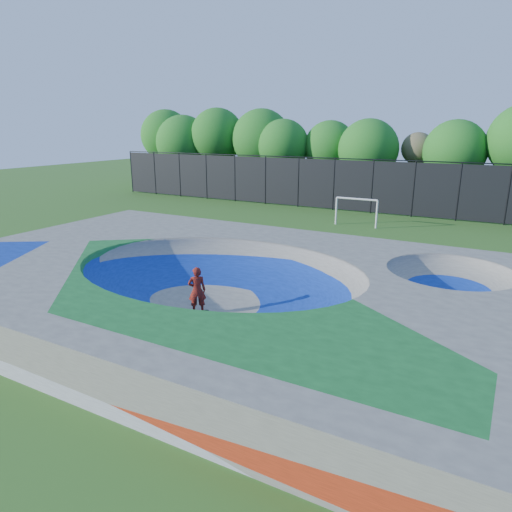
% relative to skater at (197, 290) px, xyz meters
% --- Properties ---
extents(ground, '(120.00, 120.00, 0.00)m').
position_rel_skater_xyz_m(ground, '(0.16, 1.07, -0.85)').
color(ground, '#2A5918').
rests_on(ground, ground).
extents(skate_deck, '(22.00, 14.00, 1.50)m').
position_rel_skater_xyz_m(skate_deck, '(0.16, 1.07, -0.10)').
color(skate_deck, gray).
rests_on(skate_deck, ground).
extents(skater, '(0.74, 0.71, 1.71)m').
position_rel_skater_xyz_m(skater, '(0.00, 0.00, 0.00)').
color(skater, red).
rests_on(skater, ground).
extents(skateboard, '(0.72, 0.69, 0.05)m').
position_rel_skater_xyz_m(skateboard, '(0.00, 0.00, -0.83)').
color(skateboard, black).
rests_on(skateboard, ground).
extents(soccer_goal, '(2.83, 0.12, 1.87)m').
position_rel_skater_xyz_m(soccer_goal, '(0.54, 16.95, 0.44)').
color(soccer_goal, silver).
rests_on(soccer_goal, ground).
extents(fence, '(48.09, 0.09, 4.04)m').
position_rel_skater_xyz_m(fence, '(0.16, 22.07, 1.24)').
color(fence, black).
rests_on(fence, ground).
extents(treeline, '(53.78, 6.79, 8.16)m').
position_rel_skater_xyz_m(treeline, '(-1.56, 27.19, 4.13)').
color(treeline, '#413120').
rests_on(treeline, ground).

